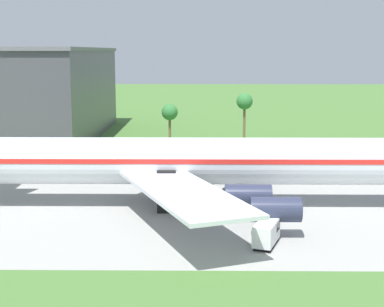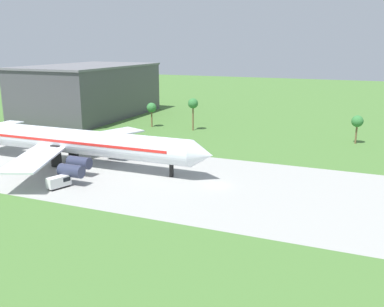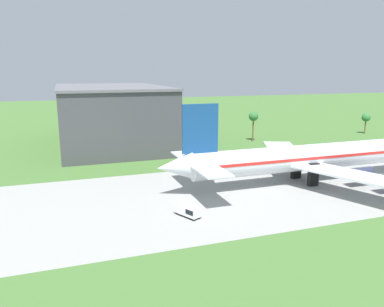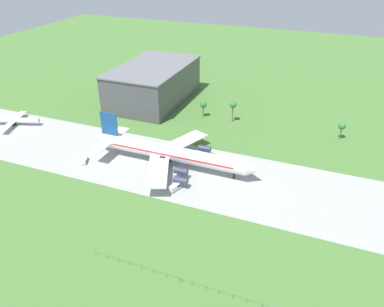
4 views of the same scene
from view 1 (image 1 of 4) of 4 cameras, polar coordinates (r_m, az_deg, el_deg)
jet_airliner at (r=78.34m, az=-0.95°, el=-0.76°), size 77.60×52.37×19.90m
fuel_truck at (r=63.98m, az=7.25°, el=-7.63°), size 3.53×5.47×2.62m
terminal_building at (r=148.18m, az=-16.02°, el=5.70°), size 36.72×61.20×21.45m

